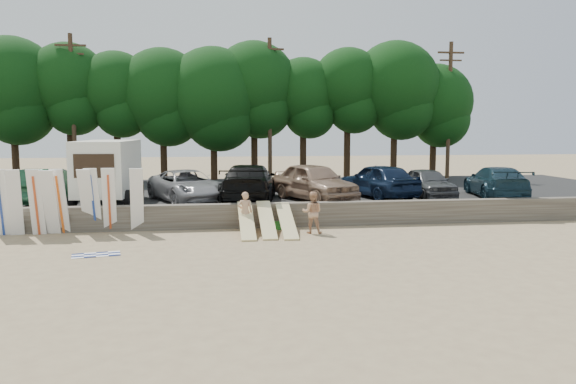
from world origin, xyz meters
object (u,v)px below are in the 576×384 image
car_1 (46,186)px  car_3 (249,182)px  car_2 (187,186)px  car_5 (378,180)px  car_7 (496,182)px  car_6 (428,183)px  cooler (279,225)px  beachgoer_a (245,212)px  beachgoer_b (312,212)px  car_4 (314,182)px  box_trailer (108,168)px

car_1 → car_3: size_ratio=0.81×
car_2 → car_5: 9.21m
car_3 → car_7: 12.09m
car_3 → car_2: bearing=7.5°
car_1 → car_6: (17.79, -0.18, -0.07)m
car_7 → cooler: size_ratio=13.68×
car_3 → beachgoer_a: 4.31m
car_6 → cooler: car_6 is taller
car_6 → beachgoer_b: car_6 is taller
car_6 → car_7: 3.37m
car_1 → beachgoer_b: size_ratio=2.93×
car_4 → car_3: bearing=149.6°
car_1 → car_2: bearing=-174.8°
car_2 → car_3: (2.86, -0.07, 0.13)m
car_6 → beachgoer_a: 10.12m
box_trailer → car_5: size_ratio=0.93×
car_1 → beachgoer_b: car_1 is taller
beachgoer_a → beachgoer_b: bearing=170.2°
car_6 → cooler: bearing=-154.4°
car_1 → car_3: car_3 is taller
car_3 → cooler: car_3 is taller
box_trailer → car_1: box_trailer is taller
car_2 → beachgoer_b: bearing=-67.4°
car_4 → car_1: bearing=155.1°
car_3 → box_trailer: bearing=7.1°
car_2 → beachgoer_b: (4.98, -4.90, -0.61)m
beachgoer_a → car_6: bearing=-152.0°
car_1 → beachgoer_a: bearing=159.1°
car_3 → car_4: 3.05m
car_4 → car_7: (9.07, 0.07, -0.13)m
car_6 → car_3: bearing=179.4°
car_2 → beachgoer_a: (2.40, -4.29, -0.62)m
car_3 → beachgoer_a: (-0.46, -4.22, -0.75)m
car_2 → car_1: bearing=156.2°
car_5 → beachgoer_a: car_5 is taller
cooler → box_trailer: bearing=158.1°
car_1 → car_2: size_ratio=0.92×
car_3 → car_1: bearing=7.9°
car_7 → car_6: bearing=5.1°
beachgoer_b → box_trailer: bearing=-16.5°
car_6 → cooler: size_ratio=11.06×
car_1 → car_2: 6.21m
box_trailer → car_7: box_trailer is taller
car_7 → beachgoer_a: 13.13m
box_trailer → car_1: 2.78m
car_1 → beachgoer_a: car_1 is taller
car_2 → box_trailer: bearing=154.9°
car_1 → car_6: bearing=-174.5°
cooler → beachgoer_b: bearing=-32.6°
car_4 → car_5: bearing=-8.6°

